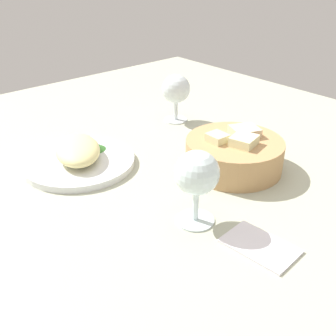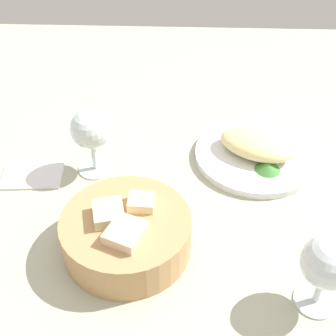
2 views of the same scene
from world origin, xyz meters
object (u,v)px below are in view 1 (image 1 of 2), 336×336
(bread_basket, at_px, (234,153))
(folded_napkin, at_px, (260,245))
(wine_glass_near, at_px, (197,176))
(wine_glass_far, at_px, (176,91))
(plate, at_px, (79,162))

(bread_basket, distance_m, folded_napkin, 0.25)
(wine_glass_near, distance_m, wine_glass_far, 0.44)
(wine_glass_far, distance_m, folded_napkin, 0.53)
(folded_napkin, bearing_deg, wine_glass_far, 147.55)
(plate, bearing_deg, wine_glass_far, 98.99)
(folded_napkin, bearing_deg, wine_glass_near, -171.13)
(bread_basket, relative_size, wine_glass_far, 1.62)
(plate, xyz_separation_m, wine_glass_near, (0.30, 0.04, 0.08))
(plate, bearing_deg, folded_napkin, 9.80)
(folded_napkin, bearing_deg, bread_basket, 135.58)
(bread_basket, bearing_deg, folded_napkin, -39.79)
(bread_basket, distance_m, wine_glass_near, 0.21)
(plate, height_order, wine_glass_near, wine_glass_near)
(bread_basket, bearing_deg, wine_glass_far, 162.70)
(wine_glass_near, bearing_deg, bread_basket, 112.96)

